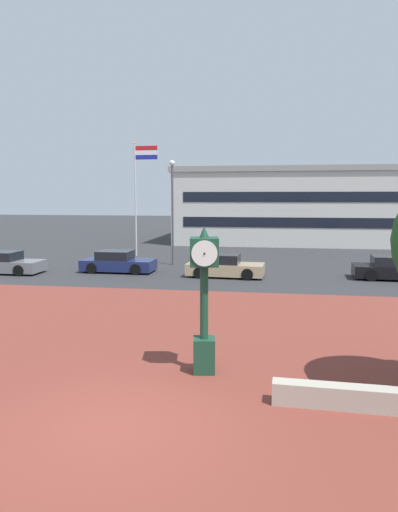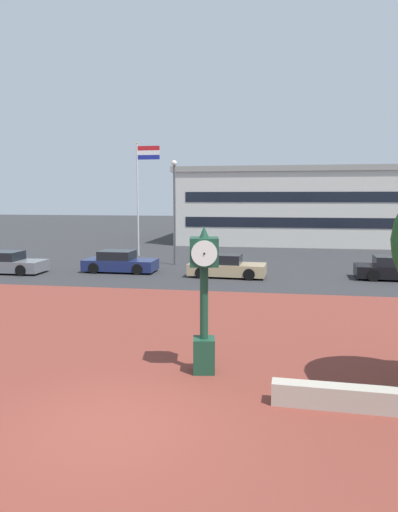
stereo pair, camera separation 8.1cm
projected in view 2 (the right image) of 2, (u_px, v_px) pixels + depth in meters
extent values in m
plane|color=#2D2D30|center=(110.00, 428.00, 8.95)|extent=(200.00, 200.00, 0.00)
cube|color=brown|center=(166.00, 350.00, 13.52)|extent=(44.00, 17.34, 0.01)
cube|color=#ADA393|center=(348.00, 398.00, 9.73)|extent=(3.21, 0.53, 0.50)
cube|color=#19422D|center=(204.00, 355.00, 11.78)|extent=(0.63, 0.63, 0.90)
cylinder|color=#19422D|center=(204.00, 302.00, 11.60)|extent=(0.21, 0.21, 1.87)
cube|color=#19422D|center=(204.00, 252.00, 11.44)|extent=(0.81, 0.81, 0.70)
cylinder|color=white|center=(204.00, 250.00, 11.80)|extent=(0.63, 0.13, 0.63)
sphere|color=black|center=(204.00, 250.00, 11.82)|extent=(0.05, 0.05, 0.05)
cylinder|color=white|center=(204.00, 253.00, 11.07)|extent=(0.63, 0.13, 0.63)
sphere|color=black|center=(204.00, 254.00, 11.05)|extent=(0.05, 0.05, 0.05)
cone|color=#19422D|center=(204.00, 232.00, 11.37)|extent=(0.25, 0.25, 0.29)
cube|color=navy|center=(121.00, 265.00, 27.62)|extent=(4.33, 1.91, 0.64)
cube|color=black|center=(117.00, 255.00, 27.58)|extent=(2.00, 1.62, 0.56)
cylinder|color=black|center=(146.00, 265.00, 28.24)|extent=(0.64, 0.23, 0.64)
cylinder|color=black|center=(138.00, 269.00, 26.55)|extent=(0.64, 0.23, 0.64)
cylinder|color=black|center=(105.00, 264.00, 28.71)|extent=(0.64, 0.23, 0.64)
cylinder|color=black|center=(94.00, 268.00, 27.02)|extent=(0.64, 0.23, 0.64)
cube|color=tan|center=(227.00, 269.00, 25.89)|extent=(4.39, 2.03, 0.64)
cube|color=black|center=(223.00, 259.00, 25.87)|extent=(2.06, 1.65, 0.56)
cylinder|color=black|center=(252.00, 270.00, 26.42)|extent=(0.65, 0.26, 0.64)
cylinder|color=black|center=(249.00, 274.00, 24.81)|extent=(0.65, 0.26, 0.64)
cylinder|color=black|center=(207.00, 268.00, 27.00)|extent=(0.65, 0.26, 0.64)
cylinder|color=black|center=(201.00, 273.00, 25.39)|extent=(0.65, 0.26, 0.64)
cube|color=slate|center=(7.00, 265.00, 27.25)|extent=(4.53, 1.89, 0.64)
cube|color=black|center=(3.00, 256.00, 27.22)|extent=(2.09, 1.61, 0.56)
cylinder|color=black|center=(36.00, 266.00, 27.90)|extent=(0.64, 0.22, 0.64)
cylinder|color=black|center=(21.00, 270.00, 26.21)|extent=(0.64, 0.22, 0.64)
cube|color=black|center=(398.00, 272.00, 25.00)|extent=(4.57, 2.10, 0.64)
cube|color=black|center=(394.00, 261.00, 24.97)|extent=(2.14, 1.70, 0.56)
cylinder|color=black|center=(369.00, 271.00, 26.15)|extent=(0.65, 0.25, 0.64)
cylinder|color=black|center=(373.00, 276.00, 24.47)|extent=(0.65, 0.25, 0.64)
cylinder|color=silver|center=(138.00, 201.00, 34.65)|extent=(0.12, 0.12, 8.38)
sphere|color=gold|center=(137.00, 143.00, 34.11)|extent=(0.14, 0.14, 0.14)
cube|color=red|center=(149.00, 148.00, 34.01)|extent=(1.67, 0.02, 0.33)
cube|color=white|center=(149.00, 153.00, 34.05)|extent=(1.67, 0.02, 0.33)
cube|color=navy|center=(149.00, 157.00, 34.09)|extent=(1.67, 0.02, 0.33)
cube|color=beige|center=(297.00, 208.00, 47.66)|extent=(22.91, 15.48, 6.72)
cube|color=gray|center=(298.00, 173.00, 47.20)|extent=(23.37, 15.79, 0.50)
cube|color=black|center=(301.00, 223.00, 40.21)|extent=(20.62, 0.04, 0.90)
cube|color=black|center=(302.00, 197.00, 39.92)|extent=(20.62, 0.04, 0.90)
cylinder|color=#4C4C51|center=(175.00, 216.00, 30.16)|extent=(0.14, 0.14, 6.51)
sphere|color=white|center=(174.00, 163.00, 29.73)|extent=(0.36, 0.36, 0.36)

